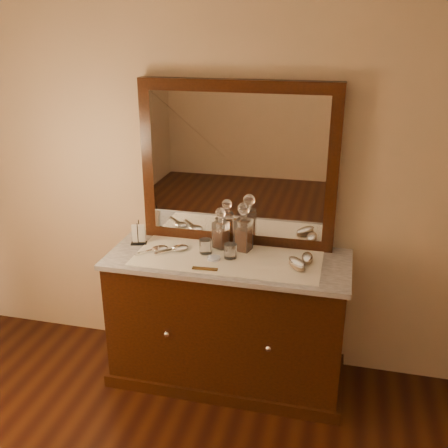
# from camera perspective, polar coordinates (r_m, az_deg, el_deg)

# --- Properties ---
(room_shell) EXTENTS (8.50, 9.00, 2.80)m
(room_shell) POSITION_cam_1_polar(r_m,az_deg,el_deg) (1.23, -21.99, -17.80)
(room_shell) COLOR black
(room_shell) RESTS_ON ground
(dresser_cabinet) EXTENTS (1.40, 0.55, 0.82)m
(dresser_cabinet) POSITION_cam_1_polar(r_m,az_deg,el_deg) (3.28, 0.42, -10.68)
(dresser_cabinet) COLOR black
(dresser_cabinet) RESTS_ON floor
(dresser_plinth) EXTENTS (1.46, 0.59, 0.08)m
(dresser_plinth) POSITION_cam_1_polar(r_m,az_deg,el_deg) (3.49, 0.41, -15.84)
(dresser_plinth) COLOR black
(dresser_plinth) RESTS_ON floor
(knob_left) EXTENTS (0.04, 0.04, 0.04)m
(knob_left) POSITION_cam_1_polar(r_m,az_deg,el_deg) (3.10, -6.35, -11.99)
(knob_left) COLOR silver
(knob_left) RESTS_ON dresser_cabinet
(knob_right) EXTENTS (0.04, 0.04, 0.04)m
(knob_right) POSITION_cam_1_polar(r_m,az_deg,el_deg) (2.97, 4.91, -13.53)
(knob_right) COLOR silver
(knob_right) RESTS_ON dresser_cabinet
(marble_top) EXTENTS (1.44, 0.59, 0.03)m
(marble_top) POSITION_cam_1_polar(r_m,az_deg,el_deg) (3.07, 0.44, -3.95)
(marble_top) COLOR silver
(marble_top) RESTS_ON dresser_cabinet
(mirror_frame) EXTENTS (1.20, 0.08, 1.00)m
(mirror_frame) POSITION_cam_1_polar(r_m,az_deg,el_deg) (3.12, 1.51, 6.53)
(mirror_frame) COLOR black
(mirror_frame) RESTS_ON marble_top
(mirror_glass) EXTENTS (1.06, 0.01, 0.86)m
(mirror_glass) POSITION_cam_1_polar(r_m,az_deg,el_deg) (3.09, 1.38, 6.38)
(mirror_glass) COLOR white
(mirror_glass) RESTS_ON marble_top
(lace_runner) EXTENTS (1.10, 0.45, 0.00)m
(lace_runner) POSITION_cam_1_polar(r_m,az_deg,el_deg) (3.05, 0.36, -3.81)
(lace_runner) COLOR white
(lace_runner) RESTS_ON marble_top
(pin_dish) EXTENTS (0.09, 0.09, 0.01)m
(pin_dish) POSITION_cam_1_polar(r_m,az_deg,el_deg) (3.03, -1.13, -3.79)
(pin_dish) COLOR silver
(pin_dish) RESTS_ON lace_runner
(comb) EXTENTS (0.15, 0.04, 0.01)m
(comb) POSITION_cam_1_polar(r_m,az_deg,el_deg) (2.91, -2.12, -4.96)
(comb) COLOR brown
(comb) RESTS_ON lace_runner
(napkin_rack) EXTENTS (0.11, 0.08, 0.15)m
(napkin_rack) POSITION_cam_1_polar(r_m,az_deg,el_deg) (3.27, -9.43, -1.19)
(napkin_rack) COLOR black
(napkin_rack) RESTS_ON marble_top
(decanter_left) EXTENTS (0.10, 0.10, 0.26)m
(decanter_left) POSITION_cam_1_polar(r_m,az_deg,el_deg) (3.15, -0.37, -0.92)
(decanter_left) COLOR #9B4816
(decanter_left) RESTS_ON lace_runner
(decanter_right) EXTENTS (0.11, 0.11, 0.30)m
(decanter_right) POSITION_cam_1_polar(r_m,az_deg,el_deg) (3.11, 2.16, -0.88)
(decanter_right) COLOR #9B4816
(decanter_right) RESTS_ON lace_runner
(brush_near) EXTENTS (0.14, 0.17, 0.04)m
(brush_near) POSITION_cam_1_polar(r_m,az_deg,el_deg) (2.95, 8.06, -4.38)
(brush_near) COLOR #987A5D
(brush_near) RESTS_ON lace_runner
(brush_far) EXTENTS (0.07, 0.15, 0.04)m
(brush_far) POSITION_cam_1_polar(r_m,az_deg,el_deg) (3.03, 9.19, -3.78)
(brush_far) COLOR #987A5D
(brush_far) RESTS_ON lace_runner
(hand_mirror_outer) EXTENTS (0.19, 0.19, 0.02)m
(hand_mirror_outer) POSITION_cam_1_polar(r_m,az_deg,el_deg) (3.17, -7.44, -2.76)
(hand_mirror_outer) COLOR silver
(hand_mirror_outer) RESTS_ON lace_runner
(hand_mirror_inner) EXTENTS (0.19, 0.20, 0.02)m
(hand_mirror_inner) POSITION_cam_1_polar(r_m,az_deg,el_deg) (3.16, -5.20, -2.72)
(hand_mirror_inner) COLOR silver
(hand_mirror_inner) RESTS_ON lace_runner
(tumblers) EXTENTS (0.24, 0.11, 0.09)m
(tumblers) POSITION_cam_1_polar(r_m,az_deg,el_deg) (3.06, -0.68, -2.74)
(tumblers) COLOR white
(tumblers) RESTS_ON lace_runner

